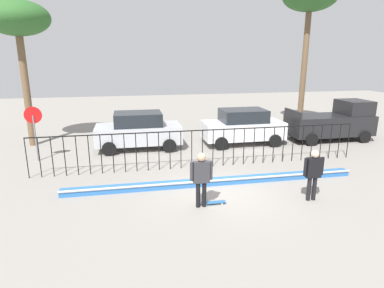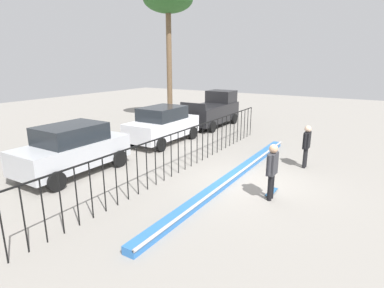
{
  "view_description": "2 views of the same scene",
  "coord_description": "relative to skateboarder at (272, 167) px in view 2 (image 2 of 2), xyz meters",
  "views": [
    {
      "loc": [
        -3.06,
        -10.32,
        4.66
      ],
      "look_at": [
        -0.52,
        2.51,
        1.14
      ],
      "focal_mm": 30.67,
      "sensor_mm": 36.0,
      "label": 1
    },
    {
      "loc": [
        -9.84,
        -3.59,
        4.21
      ],
      "look_at": [
        0.06,
        2.53,
        1.09
      ],
      "focal_mm": 29.03,
      "sensor_mm": 36.0,
      "label": 2
    }
  ],
  "objects": [
    {
      "name": "ground_plane",
      "position": [
        0.91,
        0.96,
        -1.07
      ],
      "size": [
        60.0,
        60.0,
        0.0
      ],
      "primitive_type": "plane",
      "color": "gray"
    },
    {
      "name": "bowl_coping_ledge",
      "position": [
        0.91,
        1.71,
        -0.95
      ],
      "size": [
        11.0,
        0.4,
        0.27
      ],
      "color": "#2D6BB7",
      "rests_on": "ground"
    },
    {
      "name": "perimeter_fence",
      "position": [
        0.91,
        3.78,
        -0.05
      ],
      "size": [
        14.04,
        0.04,
        1.65
      ],
      "color": "black",
      "rests_on": "ground"
    },
    {
      "name": "skateboarder",
      "position": [
        0.0,
        0.0,
        0.0
      ],
      "size": [
        0.72,
        0.27,
        1.79
      ],
      "rotation": [
        0.0,
        0.0,
        -0.06
      ],
      "color": "black",
      "rests_on": "ground"
    },
    {
      "name": "skateboard",
      "position": [
        0.43,
        0.09,
        -1.01
      ],
      "size": [
        0.8,
        0.2,
        0.07
      ],
      "rotation": [
        0.0,
        0.0,
        -0.36
      ],
      "color": "#26598C",
      "rests_on": "ground"
    },
    {
      "name": "camera_operator",
      "position": [
        3.7,
        -0.23,
        -0.03
      ],
      "size": [
        0.7,
        0.26,
        1.74
      ],
      "rotation": [
        0.0,
        0.0,
        2.49
      ],
      "color": "black",
      "rests_on": "ground"
    },
    {
      "name": "parked_car_silver",
      "position": [
        -1.66,
        7.22,
        -0.1
      ],
      "size": [
        4.3,
        2.12,
        1.9
      ],
      "rotation": [
        0.0,
        0.0,
        0.02
      ],
      "color": "#B7BABF",
      "rests_on": "ground"
    },
    {
      "name": "parked_car_white",
      "position": [
        3.91,
        7.12,
        -0.1
      ],
      "size": [
        4.3,
        2.12,
        1.9
      ],
      "rotation": [
        0.0,
        0.0,
        0.04
      ],
      "color": "silver",
      "rests_on": "ground"
    },
    {
      "name": "pickup_truck",
      "position": [
        9.24,
        6.97,
        -0.04
      ],
      "size": [
        4.7,
        2.12,
        2.24
      ],
      "rotation": [
        0.0,
        0.0,
        0.04
      ],
      "color": "black",
      "rests_on": "ground"
    },
    {
      "name": "palm_tree_tall",
      "position": [
        9.07,
        10.35,
        6.9
      ],
      "size": [
        3.32,
        3.32,
        9.08
      ],
      "color": "brown",
      "rests_on": "ground"
    }
  ]
}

